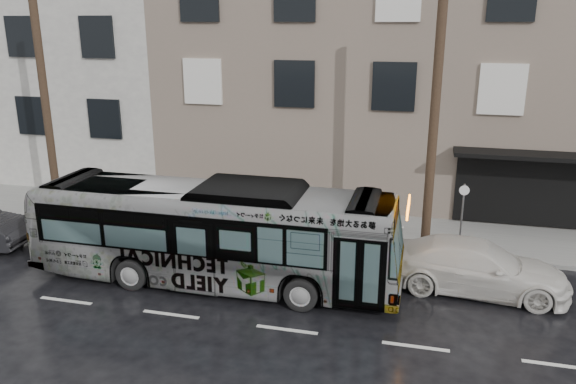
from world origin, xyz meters
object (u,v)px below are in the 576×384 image
Objects in this scene: utility_pole_front at (434,117)px; sign_post at (461,219)px; utility_pole_rear at (45,102)px; white_sedan at (476,267)px; bus at (214,233)px.

utility_pole_front is 3.75× the size of sign_post.
utility_pole_front is 14.00m from utility_pole_rear.
white_sedan is (15.46, -2.34, -3.91)m from utility_pole_rear.
sign_post is at bearing 0.00° from utility_pole_front.
sign_post is 2.44m from white_sedan.
utility_pole_rear is at bearing 180.00° from sign_post.
sign_post is (1.10, 0.00, -3.30)m from utility_pole_front.
utility_pole_rear is 15.46m from sign_post.
sign_post is at bearing 0.00° from utility_pole_rear.
utility_pole_rear is at bearing 180.00° from utility_pole_front.
utility_pole_front is 4.78m from white_sedan.
utility_pole_front reaches higher than bus.
bus is (7.91, -3.57, -3.11)m from utility_pole_rear.
utility_pole_rear is at bearing 65.90° from bus.
utility_pole_front reaches higher than sign_post.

